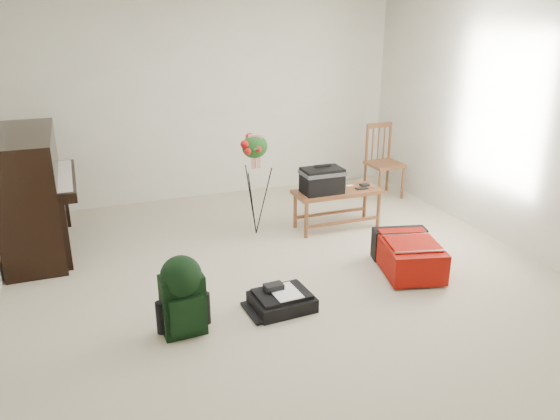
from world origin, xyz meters
name	(u,v)px	position (x,y,z in m)	size (l,w,h in m)	color
floor	(290,281)	(0.00, 0.00, 0.00)	(5.00, 5.50, 0.01)	beige
wall_back	(212,102)	(0.00, 2.75, 1.25)	(5.00, 0.04, 2.50)	white
wall_right	(521,129)	(2.50, 0.00, 1.25)	(0.04, 5.50, 2.50)	white
piano	(33,196)	(-2.19, 1.60, 0.60)	(0.71, 1.50, 1.25)	black
bench	(327,184)	(0.86, 1.05, 0.55)	(1.01, 0.40, 0.78)	brown
dining_chair	(383,162)	(2.09, 1.88, 0.47)	(0.44, 0.44, 0.97)	brown
red_suitcase	(405,253)	(1.14, -0.15, 0.17)	(0.68, 0.87, 0.33)	#A21106
black_duffel	(282,300)	(-0.24, -0.42, 0.08)	(0.52, 0.43, 0.21)	black
green_backpack	(182,292)	(-1.09, -0.51, 0.36)	(0.34, 0.32, 0.65)	black
flower_stand	(255,185)	(0.07, 1.22, 0.57)	(0.43, 0.43, 1.17)	black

